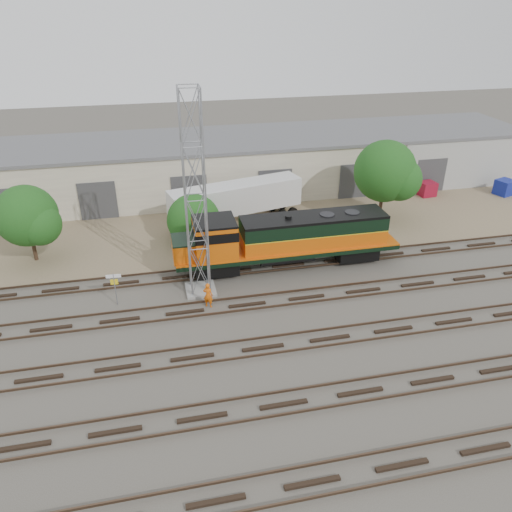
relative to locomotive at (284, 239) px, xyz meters
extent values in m
plane|color=#47423A|center=(0.40, -6.00, -2.27)|extent=(140.00, 140.00, 0.00)
cube|color=#726047|center=(0.40, 9.00, -2.26)|extent=(80.00, 16.00, 0.02)
cube|color=black|center=(0.40, -18.00, -2.20)|extent=(80.00, 2.40, 0.14)
cube|color=#4C3828|center=(0.40, -18.75, -2.06)|extent=(80.00, 0.08, 0.14)
cube|color=#4C3828|center=(0.40, -17.25, -2.06)|extent=(80.00, 0.08, 0.14)
cube|color=black|center=(0.40, -13.50, -2.20)|extent=(80.00, 2.40, 0.14)
cube|color=#4C3828|center=(0.40, -14.25, -2.06)|extent=(80.00, 0.08, 0.14)
cube|color=#4C3828|center=(0.40, -12.75, -2.06)|extent=(80.00, 0.08, 0.14)
cube|color=black|center=(0.40, -9.00, -2.20)|extent=(80.00, 2.40, 0.14)
cube|color=#4C3828|center=(0.40, -9.75, -2.06)|extent=(80.00, 0.08, 0.14)
cube|color=#4C3828|center=(0.40, -8.25, -2.06)|extent=(80.00, 0.08, 0.14)
cube|color=black|center=(0.40, -4.50, -2.20)|extent=(80.00, 2.40, 0.14)
cube|color=#4C3828|center=(0.40, -5.25, -2.06)|extent=(80.00, 0.08, 0.14)
cube|color=#4C3828|center=(0.40, -3.75, -2.06)|extent=(80.00, 0.08, 0.14)
cube|color=black|center=(0.40, 0.00, -2.20)|extent=(80.00, 2.40, 0.14)
cube|color=#4C3828|center=(0.40, -0.75, -2.06)|extent=(80.00, 0.08, 0.14)
cube|color=#4C3828|center=(0.40, 0.75, -2.06)|extent=(80.00, 0.08, 0.14)
cube|color=beige|center=(0.40, 17.00, 0.23)|extent=(58.00, 10.00, 5.00)
cube|color=#59595B|center=(0.40, 17.00, 2.88)|extent=(58.40, 10.40, 0.30)
cube|color=#999993|center=(22.40, 11.95, 0.23)|extent=(14.00, 0.10, 5.00)
cube|color=#333335|center=(-21.60, 11.94, -0.57)|extent=(3.20, 0.12, 3.40)
cube|color=#333335|center=(-13.60, 11.94, -0.57)|extent=(3.20, 0.12, 3.40)
cube|color=#333335|center=(-5.60, 11.94, -0.57)|extent=(3.20, 0.12, 3.40)
cube|color=#333335|center=(2.40, 11.94, -0.57)|extent=(3.20, 0.12, 3.40)
cube|color=#333335|center=(10.40, 11.94, -0.57)|extent=(3.20, 0.12, 3.40)
cube|color=#333335|center=(18.40, 11.94, -0.57)|extent=(3.20, 0.12, 3.40)
cube|color=black|center=(-4.96, 0.00, -1.51)|extent=(3.05, 2.29, 0.95)
cube|color=black|center=(5.54, 0.00, -1.51)|extent=(3.05, 2.29, 0.95)
cube|color=black|center=(0.29, 0.00, -0.86)|extent=(16.23, 2.86, 0.33)
cylinder|color=black|center=(0.29, 0.00, -1.46)|extent=(4.01, 1.05, 1.05)
cube|color=#C45009|center=(2.20, 0.00, -0.12)|extent=(10.50, 2.48, 1.15)
cube|color=black|center=(2.20, 0.00, 0.93)|extent=(10.50, 2.48, 0.95)
cube|color=black|center=(2.20, 0.00, 1.50)|extent=(10.50, 2.48, 0.19)
cube|color=#C45009|center=(-4.96, 0.00, 0.54)|extent=(2.86, 2.86, 2.48)
cube|color=black|center=(-4.96, 0.00, 1.86)|extent=(2.86, 2.86, 0.15)
cube|color=#C45009|center=(-7.16, 0.00, -0.03)|extent=(1.53, 2.29, 1.34)
cube|color=gray|center=(-6.32, -2.07, -2.17)|extent=(1.97, 1.97, 0.20)
cylinder|color=gray|center=(-6.92, -1.47, 4.49)|extent=(0.10, 0.10, 13.12)
cylinder|color=gray|center=(-5.72, -1.47, 4.49)|extent=(0.10, 0.10, 13.12)
cylinder|color=gray|center=(-6.92, -2.68, 4.49)|extent=(0.10, 0.10, 13.12)
cylinder|color=gray|center=(-5.72, -2.68, 4.49)|extent=(0.10, 0.10, 13.12)
cylinder|color=gray|center=(-11.78, -2.59, -1.13)|extent=(0.07, 0.07, 2.28)
cube|color=white|center=(-11.78, -2.59, -0.14)|extent=(0.93, 0.09, 0.23)
cube|color=yellow|center=(-11.78, -2.59, -0.55)|extent=(0.47, 0.06, 0.36)
imported|color=#E15B0C|center=(-6.05, -4.07, -1.41)|extent=(0.74, 0.65, 1.72)
cube|color=silver|center=(-1.94, 8.44, 0.10)|extent=(11.82, 5.04, 2.41)
cube|color=black|center=(2.47, 9.54, -1.82)|extent=(2.62, 2.68, 0.89)
cube|color=black|center=(-6.06, 6.50, -1.69)|extent=(0.13, 0.13, 1.16)
cube|color=black|center=(-6.49, 8.23, -1.69)|extent=(0.13, 0.13, 1.16)
cube|color=navy|center=(25.32, 9.58, -1.52)|extent=(1.98, 1.92, 1.50)
cube|color=maroon|center=(17.64, 10.95, -1.57)|extent=(1.63, 1.54, 1.40)
cylinder|color=#382619|center=(-17.92, 4.99, -1.24)|extent=(0.28, 0.28, 2.05)
sphere|color=#144617|center=(-17.92, 4.99, 1.35)|extent=(4.47, 4.47, 4.47)
sphere|color=#144617|center=(-17.03, 4.32, 0.90)|extent=(3.13, 3.13, 3.13)
cylinder|color=#382619|center=(-5.89, 5.53, -2.07)|extent=(0.29, 0.29, 0.39)
sphere|color=#144617|center=(-5.89, 5.53, -0.39)|extent=(4.24, 4.24, 4.24)
sphere|color=#144617|center=(-5.04, 4.90, -0.82)|extent=(2.97, 2.97, 2.97)
cylinder|color=#382619|center=(10.58, 6.50, -0.95)|extent=(0.30, 0.30, 2.62)
sphere|color=#144617|center=(10.58, 6.50, 2.19)|extent=(5.25, 5.25, 5.25)
sphere|color=#144617|center=(11.63, 5.71, 1.67)|extent=(3.67, 3.67, 3.67)
camera|label=1|loc=(-8.80, -30.90, 15.66)|focal=35.00mm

